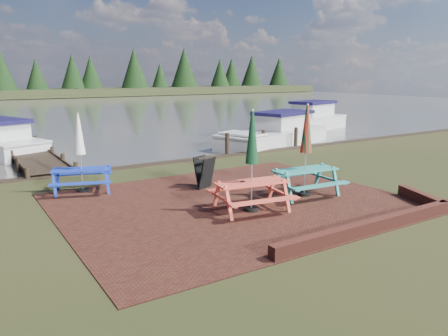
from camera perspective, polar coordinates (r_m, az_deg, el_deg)
The scene contains 11 objects.
ground at distance 11.19m, azimuth 3.94°, elevation -5.78°, with size 120.00×120.00×0.00m, color black.
paving at distance 11.97m, azimuth 1.11°, elevation -4.50°, with size 9.00×7.50×0.02m, color #371711.
brick_wall at distance 10.97m, azimuth 20.77°, elevation -6.12°, with size 6.21×1.79×0.30m.
water at distance 46.14m, azimuth -24.49°, elevation 6.79°, with size 120.00×60.00×0.02m, color #44413A.
picnic_table_teal at distance 12.63m, azimuth 10.57°, elevation 0.41°, with size 2.02×1.83×2.61m.
picnic_table_red at distance 11.02m, azimuth 3.63°, elevation -1.19°, with size 2.08×1.91×2.57m.
picnic_table_blue at distance 13.51m, azimuth -18.15°, elevation 0.36°, with size 2.09×1.98×2.34m.
chalkboard at distance 13.37m, azimuth -2.58°, elevation -0.56°, with size 0.65×0.78×0.97m.
jetty at distance 20.32m, azimuth -23.85°, elevation 1.69°, with size 1.76×9.08×1.00m.
boat_near at distance 22.90m, azimuth 6.75°, elevation 4.36°, with size 7.41×4.37×1.90m.
boat_far at distance 29.61m, azimuth 10.84°, elevation 6.08°, with size 7.01×3.92×2.07m.
Camera 1 is at (-6.32, -8.57, 3.44)m, focal length 35.00 mm.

